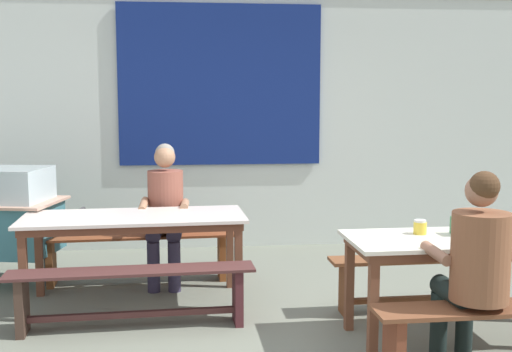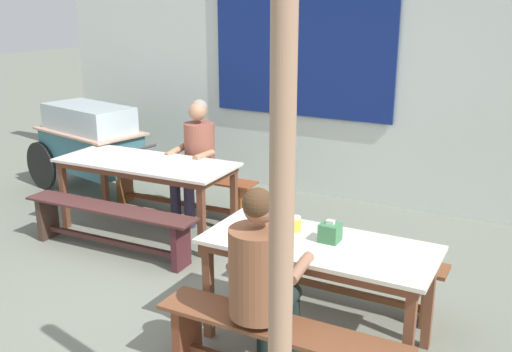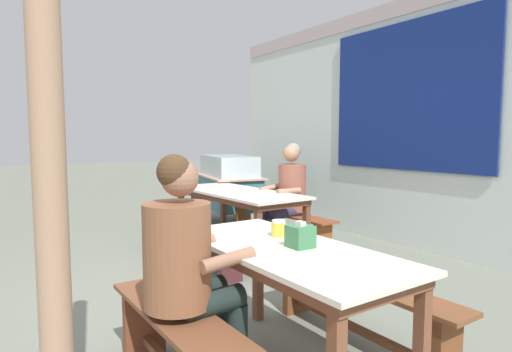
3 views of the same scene
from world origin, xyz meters
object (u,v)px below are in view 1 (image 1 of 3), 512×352
(dining_table_near, at_px, (457,248))
(bench_near_front, at_px, (498,329))
(bench_far_front, at_px, (132,290))
(condiment_jar, at_px, (420,227))
(person_center_facing, at_px, (165,206))
(bench_far_back, at_px, (138,251))
(dining_table_far, at_px, (134,224))
(person_near_front, at_px, (475,260))
(tissue_box, at_px, (462,226))
(bench_near_back, at_px, (423,275))

(dining_table_near, height_order, bench_near_front, dining_table_near)
(bench_far_front, relative_size, bench_near_front, 1.17)
(condiment_jar, bearing_deg, person_center_facing, 141.24)
(bench_far_back, bearing_deg, bench_near_front, -43.78)
(bench_far_back, xyz_separation_m, person_center_facing, (0.26, -0.05, 0.43))
(dining_table_far, xyz_separation_m, condiment_jar, (2.06, -0.93, 0.12))
(bench_near_front, height_order, person_near_front, person_near_front)
(person_near_front, height_order, tissue_box, person_near_front)
(bench_far_front, bearing_deg, dining_table_near, -11.36)
(dining_table_near, distance_m, person_near_front, 0.56)
(dining_table_far, height_order, person_near_front, person_near_front)
(bench_far_back, distance_m, tissue_box, 2.89)
(dining_table_near, xyz_separation_m, bench_near_back, (-0.01, 0.59, -0.36))
(bench_far_front, height_order, bench_near_back, same)
(tissue_box, bearing_deg, bench_near_front, -93.77)
(bench_near_back, xyz_separation_m, person_center_facing, (-2.05, 0.99, 0.42))
(bench_far_back, bearing_deg, bench_far_front, -87.27)
(dining_table_near, height_order, person_near_front, person_near_front)
(bench_near_front, bearing_deg, dining_table_near, 91.12)
(bench_near_back, distance_m, tissue_box, 0.74)
(bench_far_back, height_order, person_near_front, person_near_front)
(person_center_facing, xyz_separation_m, condiment_jar, (1.83, -1.47, 0.07))
(dining_table_near, bearing_deg, person_center_facing, 142.39)
(bench_near_front, xyz_separation_m, condiment_jar, (-0.24, 0.71, 0.49))
(dining_table_far, bearing_deg, person_center_facing, 66.99)
(bench_far_back, height_order, condiment_jar, condiment_jar)
(dining_table_far, xyz_separation_m, person_near_front, (2.16, -1.59, 0.05))
(bench_near_front, xyz_separation_m, person_center_facing, (-2.07, 2.18, 0.42))
(bench_far_back, distance_m, person_near_front, 3.12)
(bench_far_front, bearing_deg, tissue_box, -9.70)
(dining_table_near, height_order, bench_far_back, dining_table_near)
(bench_far_front, distance_m, bench_near_front, 2.50)
(person_near_front, height_order, condiment_jar, person_near_front)
(bench_far_front, relative_size, person_center_facing, 1.41)
(bench_far_back, distance_m, bench_near_front, 3.23)
(bench_far_front, bearing_deg, bench_near_back, 3.52)
(bench_far_back, bearing_deg, person_center_facing, -11.36)
(tissue_box, bearing_deg, person_center_facing, 144.13)
(person_near_front, xyz_separation_m, condiment_jar, (-0.10, 0.65, 0.07))
(bench_near_front, bearing_deg, person_near_front, 158.94)
(bench_far_front, xyz_separation_m, person_near_front, (2.13, -0.99, 0.42))
(tissue_box, bearing_deg, bench_far_back, 146.33)
(dining_table_near, bearing_deg, bench_far_front, 168.64)
(bench_far_back, relative_size, bench_far_front, 0.99)
(bench_far_front, bearing_deg, bench_far_back, 92.73)
(dining_table_near, xyz_separation_m, person_center_facing, (-2.06, 1.59, 0.06))
(bench_near_front, xyz_separation_m, tissue_box, (0.04, 0.65, 0.50))
(bench_far_front, distance_m, bench_near_back, 2.25)
(bench_near_back, distance_m, person_near_front, 1.21)
(dining_table_far, xyz_separation_m, dining_table_near, (2.29, -1.05, -0.01))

